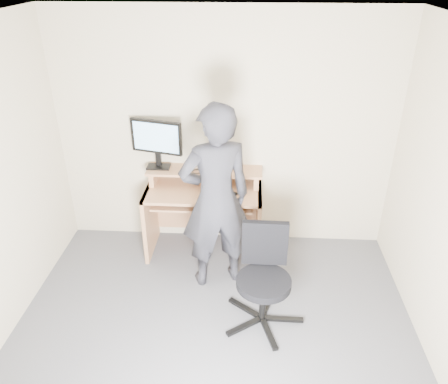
# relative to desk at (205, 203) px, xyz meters

# --- Properties ---
(ground) EXTENTS (3.50, 3.50, 0.00)m
(ground) POSITION_rel_desk_xyz_m (0.20, -1.53, -0.55)
(ground) COLOR #525257
(ground) RESTS_ON ground
(back_wall) EXTENTS (3.50, 0.02, 2.50)m
(back_wall) POSITION_rel_desk_xyz_m (0.20, 0.22, 0.70)
(back_wall) COLOR beige
(back_wall) RESTS_ON ground
(ceiling) EXTENTS (3.50, 3.50, 0.02)m
(ceiling) POSITION_rel_desk_xyz_m (0.20, -1.53, 1.95)
(ceiling) COLOR white
(ceiling) RESTS_ON back_wall
(desk) EXTENTS (1.20, 0.60, 0.91)m
(desk) POSITION_rel_desk_xyz_m (0.00, 0.00, 0.00)
(desk) COLOR tan
(desk) RESTS_ON ground
(monitor) EXTENTS (0.54, 0.17, 0.52)m
(monitor) POSITION_rel_desk_xyz_m (-0.49, 0.09, 0.67)
(monitor) COLOR black
(monitor) RESTS_ON desk
(external_drive) EXTENTS (0.09, 0.14, 0.20)m
(external_drive) POSITION_rel_desk_xyz_m (0.04, 0.12, 0.46)
(external_drive) COLOR black
(external_drive) RESTS_ON desk
(travel_mug) EXTENTS (0.09, 0.09, 0.17)m
(travel_mug) POSITION_rel_desk_xyz_m (0.04, 0.09, 0.45)
(travel_mug) COLOR silver
(travel_mug) RESTS_ON desk
(smartphone) EXTENTS (0.09, 0.14, 0.01)m
(smartphone) POSITION_rel_desk_xyz_m (0.19, 0.06, 0.37)
(smartphone) COLOR black
(smartphone) RESTS_ON desk
(charger) EXTENTS (0.05, 0.05, 0.03)m
(charger) POSITION_rel_desk_xyz_m (-0.15, -0.00, 0.38)
(charger) COLOR black
(charger) RESTS_ON desk
(headphones) EXTENTS (0.16, 0.16, 0.06)m
(headphones) POSITION_rel_desk_xyz_m (-0.14, 0.15, 0.37)
(headphones) COLOR silver
(headphones) RESTS_ON desk
(keyboard) EXTENTS (0.47, 0.20, 0.03)m
(keyboard) POSITION_rel_desk_xyz_m (-0.07, -0.17, 0.12)
(keyboard) COLOR black
(keyboard) RESTS_ON desk
(mouse) EXTENTS (0.10, 0.07, 0.04)m
(mouse) POSITION_rel_desk_xyz_m (0.31, -0.18, 0.22)
(mouse) COLOR black
(mouse) RESTS_ON desk
(office_chair) EXTENTS (0.68, 0.71, 0.89)m
(office_chair) POSITION_rel_desk_xyz_m (0.62, -1.05, -0.06)
(office_chair) COLOR black
(office_chair) RESTS_ON ground
(person) EXTENTS (0.77, 0.64, 1.83)m
(person) POSITION_rel_desk_xyz_m (0.17, -0.56, 0.37)
(person) COLOR black
(person) RESTS_ON ground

